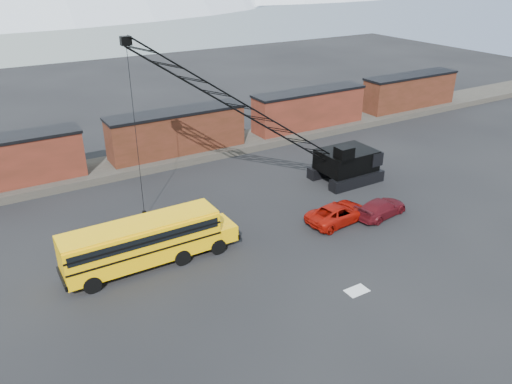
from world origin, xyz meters
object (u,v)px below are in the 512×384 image
at_px(maroon_suv, 381,208).
at_px(crawler_crane, 249,111).
at_px(school_bus, 147,241).
at_px(red_pickup, 338,213).

height_order(maroon_suv, crawler_crane, crawler_crane).
bearing_deg(school_bus, red_pickup, -7.26).
bearing_deg(maroon_suv, school_bus, 71.95).
bearing_deg(crawler_crane, maroon_suv, -48.57).
height_order(school_bus, red_pickup, school_bus).
xyz_separation_m(school_bus, crawler_crane, (10.69, 5.25, 5.63)).
distance_m(school_bus, red_pickup, 14.48).
distance_m(red_pickup, crawler_crane, 10.39).
bearing_deg(school_bus, maroon_suv, -8.88).
bearing_deg(red_pickup, school_bus, 77.74).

